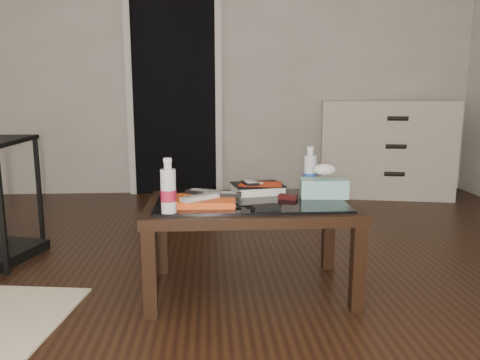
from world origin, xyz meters
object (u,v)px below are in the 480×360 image
at_px(coffee_table, 250,213).
at_px(water_bottle_left, 168,186).
at_px(textbook, 257,188).
at_px(tissue_box, 324,188).
at_px(water_bottle_right, 310,169).
at_px(dresser, 385,149).

bearing_deg(coffee_table, water_bottle_left, -149.90).
bearing_deg(textbook, tissue_box, -30.93).
bearing_deg(water_bottle_left, water_bottle_right, 29.23).
distance_m(dresser, water_bottle_right, 2.27).
relative_size(water_bottle_left, tissue_box, 1.03).
height_order(textbook, tissue_box, tissue_box).
xyz_separation_m(water_bottle_right, tissue_box, (0.04, -0.14, -0.07)).
height_order(textbook, water_bottle_right, water_bottle_right).
bearing_deg(dresser, tissue_box, -105.94).
bearing_deg(water_bottle_left, coffee_table, 30.10).
xyz_separation_m(textbook, water_bottle_left, (-0.43, -0.38, 0.10)).
distance_m(textbook, water_bottle_left, 0.58).
bearing_deg(water_bottle_right, tissue_box, -72.65).
bearing_deg(water_bottle_left, tissue_box, 19.06).
distance_m(textbook, water_bottle_right, 0.29).
distance_m(dresser, water_bottle_left, 2.99).
relative_size(coffee_table, textbook, 4.00).
bearing_deg(tissue_box, dresser, 67.77).
height_order(dresser, water_bottle_left, dresser).
bearing_deg(textbook, coffee_table, -117.99).
relative_size(textbook, water_bottle_right, 1.05).
bearing_deg(tissue_box, water_bottle_left, -155.23).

